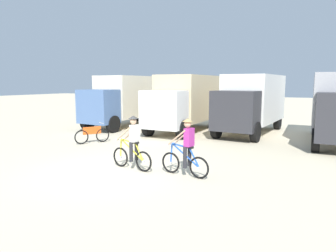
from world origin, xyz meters
The scene contains 7 objects.
ground_plane centered at (0.00, 0.00, 0.00)m, with size 120.00×120.00×0.00m, color beige.
box_truck_cream_rv centered at (-5.52, 9.61, 1.87)m, with size 2.86×6.91×3.35m.
box_truck_tan_camper centered at (-1.14, 9.36, 1.87)m, with size 2.62×6.83×3.35m.
box_truck_white_box centered at (2.59, 10.19, 1.87)m, with size 2.99×6.94×3.35m.
cyclist_orange_shirt centered at (0.53, 0.62, 0.85)m, with size 1.71×0.55×1.82m.
cyclist_cowboy_hat centered at (2.42, 0.69, 0.85)m, with size 1.71×0.55×1.82m.
bicycle_spare centered at (-3.71, 3.71, 0.40)m, with size 0.95×1.51×0.97m.
Camera 1 is at (5.98, -8.01, 2.87)m, focal length 33.16 mm.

